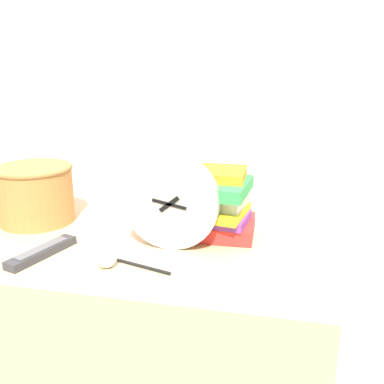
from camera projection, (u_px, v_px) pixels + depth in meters
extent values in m
cube|color=silver|center=(173.00, 70.00, 1.50)|extent=(6.00, 0.04, 2.40)
cube|color=tan|center=(142.00, 352.00, 1.36)|extent=(1.02, 0.68, 0.78)
cylinder|color=#B7B2A8|center=(171.00, 202.00, 1.12)|extent=(0.24, 0.04, 0.24)
cylinder|color=white|center=(170.00, 203.00, 1.11)|extent=(0.21, 0.01, 0.21)
cube|color=black|center=(169.00, 204.00, 1.10)|extent=(0.05, 0.01, 0.04)
cube|color=black|center=(169.00, 204.00, 1.10)|extent=(0.09, 0.01, 0.02)
cylinder|color=black|center=(169.00, 204.00, 1.10)|extent=(0.01, 0.00, 0.01)
cube|color=red|center=(211.00, 226.00, 1.23)|extent=(0.24, 0.17, 0.04)
cube|color=#7A3899|center=(215.00, 217.00, 1.21)|extent=(0.19, 0.15, 0.02)
cube|color=yellow|center=(211.00, 210.00, 1.20)|extent=(0.20, 0.18, 0.02)
cube|color=white|center=(212.00, 197.00, 1.21)|extent=(0.20, 0.15, 0.04)
cube|color=green|center=(214.00, 186.00, 1.18)|extent=(0.20, 0.19, 0.03)
cube|color=orange|center=(210.00, 173.00, 1.19)|extent=(0.19, 0.14, 0.02)
cylinder|color=#B27A3D|center=(36.00, 194.00, 1.31)|extent=(0.22, 0.22, 0.17)
torus|color=olive|center=(33.00, 168.00, 1.28)|extent=(0.22, 0.22, 0.01)
cube|color=#333338|center=(42.00, 252.00, 1.10)|extent=(0.10, 0.20, 0.02)
cube|color=#59595E|center=(41.00, 248.00, 1.09)|extent=(0.07, 0.15, 0.00)
sphere|color=white|center=(104.00, 258.00, 1.04)|extent=(0.05, 0.05, 0.05)
cylinder|color=black|center=(143.00, 267.00, 1.04)|extent=(0.14, 0.05, 0.01)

